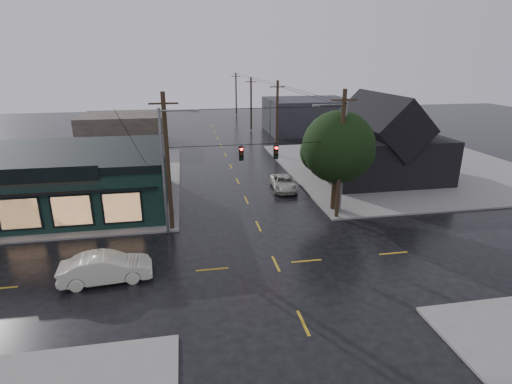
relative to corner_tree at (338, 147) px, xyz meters
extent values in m
plane|color=black|center=(-7.00, -8.28, -5.41)|extent=(160.00, 160.00, 0.00)
cube|color=slate|center=(-27.00, 11.72, -5.34)|extent=(28.00, 28.00, 0.15)
cube|color=slate|center=(13.00, 11.72, -5.34)|extent=(28.00, 28.00, 0.15)
cube|color=black|center=(-22.00, 4.72, -3.16)|extent=(16.00, 12.00, 4.20)
cube|color=black|center=(-22.00, 4.72, -0.76)|extent=(16.30, 12.30, 0.60)
cube|color=#FF1E14|center=(-22.00, -1.39, -0.81)|extent=(7.00, 0.16, 0.90)
cube|color=black|center=(8.00, 8.72, -3.01)|extent=(12.00, 11.00, 4.50)
cylinder|color=black|center=(0.00, 0.00, -3.28)|extent=(0.70, 0.70, 3.96)
sphere|color=black|center=(0.00, 0.00, 0.03)|extent=(5.90, 5.90, 5.90)
cylinder|color=black|center=(-7.00, -1.78, 0.89)|extent=(13.00, 0.04, 0.04)
cube|color=#312823|center=(-21.00, 31.72, -3.21)|extent=(12.00, 10.00, 4.40)
cube|color=#25262A|center=(9.00, 36.72, -2.61)|extent=(14.00, 12.00, 5.60)
imported|color=beige|center=(-17.09, -8.50, -4.57)|extent=(5.24, 2.23, 1.68)
imported|color=#B0B1A3|center=(-2.93, 6.14, -4.74)|extent=(2.68, 5.04, 1.35)
camera|label=1|loc=(-12.18, -30.04, 6.91)|focal=28.00mm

